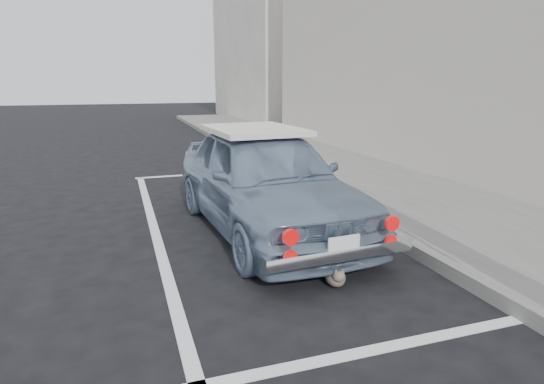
{
  "coord_description": "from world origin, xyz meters",
  "views": [
    {
      "loc": [
        -1.27,
        -3.11,
        1.96
      ],
      "look_at": [
        0.32,
        1.57,
        0.75
      ],
      "focal_mm": 30.0,
      "sensor_mm": 36.0,
      "label": 1
    }
  ],
  "objects": [
    {
      "name": "retro_coupe",
      "position": [
        0.52,
        2.47,
        0.7
      ],
      "size": [
        1.88,
        4.17,
        1.39
      ],
      "rotation": [
        0.0,
        0.0,
        0.06
      ],
      "color": "#7086A1",
      "rests_on": "ground"
    },
    {
      "name": "pline_side",
      "position": [
        -0.9,
        3.0,
        0.0
      ],
      "size": [
        0.12,
        7.0,
        0.01
      ],
      "primitive_type": "cube",
      "color": "silver",
      "rests_on": "ground"
    },
    {
      "name": "ground",
      "position": [
        0.0,
        0.0,
        0.0
      ],
      "size": [
        80.0,
        80.0,
        0.0
      ],
      "primitive_type": "plane",
      "color": "black",
      "rests_on": "ground"
    },
    {
      "name": "sidewalk",
      "position": [
        3.2,
        2.0,
        0.07
      ],
      "size": [
        2.8,
        40.0,
        0.15
      ],
      "primitive_type": "cube",
      "color": "#61615C",
      "rests_on": "ground"
    },
    {
      "name": "building_far",
      "position": [
        6.35,
        20.0,
        4.0
      ],
      "size": [
        3.5,
        10.0,
        8.0
      ],
      "primitive_type": "cube",
      "color": "#B4AEA3",
      "rests_on": "ground"
    },
    {
      "name": "pline_front",
      "position": [
        0.5,
        6.5,
        0.0
      ],
      "size": [
        3.0,
        0.12,
        0.01
      ],
      "primitive_type": "cube",
      "color": "silver",
      "rests_on": "ground"
    },
    {
      "name": "pline_rear",
      "position": [
        0.5,
        -0.5,
        0.0
      ],
      "size": [
        3.0,
        0.12,
        0.01
      ],
      "primitive_type": "cube",
      "color": "silver",
      "rests_on": "ground"
    },
    {
      "name": "cat",
      "position": [
        0.64,
        0.59,
        0.11
      ],
      "size": [
        0.25,
        0.43,
        0.24
      ],
      "rotation": [
        0.0,
        0.0,
        -0.21
      ],
      "color": "#67594E",
      "rests_on": "ground"
    }
  ]
}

